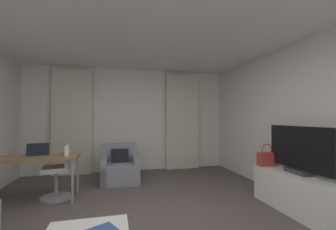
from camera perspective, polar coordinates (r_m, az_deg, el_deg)
The scene contains 13 objects.
ground_plane at distance 3.01m, azimuth -5.46°, elevation -27.58°, with size 12.00×12.00×0.00m, color #564C47.
wall_window at distance 5.70m, azimuth -9.83°, elevation -1.25°, with size 5.12×0.06×2.60m.
wall_right at distance 3.95m, azimuth 33.97°, elevation -1.46°, with size 0.06×6.12×2.60m.
ceiling at distance 2.97m, azimuth -5.40°, elevation 24.62°, with size 5.12×6.12×0.06m, color white.
curtain_left_panel at distance 5.64m, azimuth -23.82°, elevation -1.72°, with size 0.90×0.06×2.50m.
curtain_right_panel at distance 5.83m, azimuth 3.87°, elevation -1.73°, with size 0.90×0.06×2.50m.
armchair at distance 4.88m, azimuth -12.45°, elevation -13.61°, with size 0.77×0.78×0.77m.
desk at distance 4.23m, azimuth -32.20°, elevation -10.03°, with size 1.43×0.59×0.73m.
desk_chair at distance 4.22m, azimuth -26.70°, elevation -13.86°, with size 0.48×0.48×0.88m.
laptop at distance 4.22m, azimuth -30.81°, elevation -8.59°, with size 0.36×0.30×0.22m.
tv_console at distance 3.84m, azimuth 30.63°, elevation -16.97°, with size 0.49×1.30×0.56m.
tv_flatscreen at distance 3.68m, azimuth 31.07°, elevation -8.08°, with size 0.20×1.08×0.68m.
handbag_primary at distance 4.05m, azimuth 24.51°, elevation -10.31°, with size 0.30×0.14×0.37m.
Camera 1 is at (-0.39, -2.66, 1.37)m, focal length 23.27 mm.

